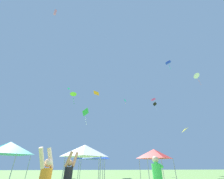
% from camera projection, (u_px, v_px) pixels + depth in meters
% --- Properties ---
extents(person_watcher_green, '(0.59, 0.94, 1.77)m').
position_uv_depth(person_watcher_green, '(158.00, 177.00, 5.27)').
color(person_watcher_green, '#2D2D38').
rests_on(person_watcher_green, ground).
extents(person_companion_black, '(0.50, 0.51, 1.96)m').
position_uv_depth(person_companion_black, '(68.00, 178.00, 5.39)').
color(person_companion_black, '#2D2D38').
rests_on(person_companion_black, ground).
extents(canopy_tent_red, '(2.75, 2.75, 2.94)m').
position_uv_depth(canopy_tent_red, '(154.00, 154.00, 14.11)').
color(canopy_tent_red, '#9E9EA3').
rests_on(canopy_tent_red, ground).
extents(canopy_tent_blue, '(2.75, 2.75, 2.94)m').
position_uv_depth(canopy_tent_blue, '(93.00, 155.00, 15.05)').
color(canopy_tent_blue, '#9E9EA3').
rests_on(canopy_tent_blue, ground).
extents(canopy_tent_white, '(2.74, 2.74, 2.94)m').
position_uv_depth(canopy_tent_white, '(85.00, 151.00, 11.19)').
color(canopy_tent_white, '#9E9EA3').
rests_on(canopy_tent_white, ground).
extents(canopy_tent_teal, '(2.96, 2.96, 3.17)m').
position_uv_depth(canopy_tent_teal, '(9.00, 148.00, 11.31)').
color(canopy_tent_teal, '#9E9EA3').
rests_on(canopy_tent_teal, ground).
extents(kite_pink_box, '(0.66, 0.81, 1.03)m').
position_uv_depth(kite_pink_box, '(55.00, 12.00, 25.47)').
color(kite_pink_box, pink).
extents(kite_orange_diamond, '(1.86, 1.89, 0.56)m').
position_uv_depth(kite_orange_diamond, '(96.00, 93.00, 34.53)').
color(kite_orange_diamond, orange).
extents(kite_cyan_delta, '(0.73, 0.71, 0.33)m').
position_uv_depth(kite_cyan_delta, '(69.00, 88.00, 37.05)').
color(kite_cyan_delta, '#2DB7CC').
extents(kite_yellow_diamond, '(1.23, 1.13, 0.71)m').
position_uv_depth(kite_yellow_diamond, '(184.00, 130.00, 24.23)').
color(kite_yellow_diamond, yellow).
extents(kite_green_diamond, '(1.32, 1.35, 2.77)m').
position_uv_depth(kite_green_diamond, '(85.00, 113.00, 25.59)').
color(kite_green_diamond, green).
extents(kite_lime_delta, '(1.34, 1.34, 2.12)m').
position_uv_depth(kite_lime_delta, '(73.00, 94.00, 24.80)').
color(kite_lime_delta, '#75D138').
extents(kite_black_diamond, '(0.76, 0.94, 1.84)m').
position_uv_depth(kite_black_diamond, '(155.00, 104.00, 30.49)').
color(kite_black_diamond, black).
extents(kite_blue_box, '(1.06, 0.67, 2.11)m').
position_uv_depth(kite_blue_box, '(168.00, 63.00, 25.84)').
color(kite_blue_box, blue).
extents(kite_cyan_diamond, '(0.55, 0.56, 1.46)m').
position_uv_depth(kite_cyan_diamond, '(125.00, 101.00, 35.37)').
color(kite_cyan_diamond, '#2DB7CC').
extents(kite_white_delta, '(0.99, 0.90, 1.78)m').
position_uv_depth(kite_white_delta, '(197.00, 76.00, 20.03)').
color(kite_white_delta, white).
extents(kite_magenta_delta, '(1.85, 1.85, 0.57)m').
position_uv_depth(kite_magenta_delta, '(153.00, 99.00, 38.51)').
color(kite_magenta_delta, '#D6389E').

